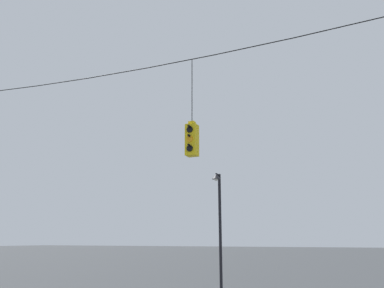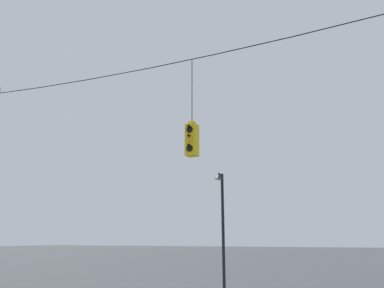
{
  "view_description": "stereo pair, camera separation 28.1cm",
  "coord_description": "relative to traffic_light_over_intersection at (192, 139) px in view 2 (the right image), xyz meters",
  "views": [
    {
      "loc": [
        4.71,
        -10.13,
        2.02
      ],
      "look_at": [
        0.44,
        0.13,
        4.86
      ],
      "focal_mm": 35.0,
      "sensor_mm": 36.0,
      "label": 1
    },
    {
      "loc": [
        4.97,
        -10.02,
        2.02
      ],
      "look_at": [
        0.44,
        0.13,
        4.86
      ],
      "focal_mm": 35.0,
      "sensor_mm": 36.0,
      "label": 2
    }
  ],
  "objects": [
    {
      "name": "span_wire",
      "position": [
        -0.44,
        0.01,
        2.81
      ],
      "size": [
        17.35,
        0.03,
        0.33
      ],
      "color": "black"
    },
    {
      "name": "traffic_light_over_intersection",
      "position": [
        0.0,
        0.0,
        0.0
      ],
      "size": [
        0.34,
        0.46,
        3.23
      ],
      "color": "yellow"
    },
    {
      "name": "street_lamp",
      "position": [
        -0.69,
        4.56,
        -1.92
      ],
      "size": [
        0.36,
        0.64,
        4.71
      ],
      "color": "black",
      "rests_on": "ground_plane"
    }
  ]
}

